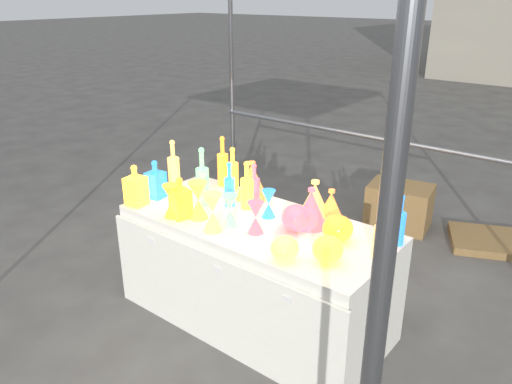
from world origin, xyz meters
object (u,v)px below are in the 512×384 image
Objects in this scene: globe_0 at (328,251)px; lampshade_0 at (252,180)px; display_table at (255,271)px; cardboard_box_closed at (399,206)px; hourglass_0 at (172,201)px; decanter_0 at (135,185)px; bottle_0 at (233,168)px.

globe_0 is 1.01m from lampshade_0.
cardboard_box_closed is at bearing 85.37° from display_table.
hourglass_0 is 0.61m from lampshade_0.
hourglass_0 is (0.34, 0.02, -0.03)m from decanter_0.
bottle_0 is 0.23m from lampshade_0.
cardboard_box_closed is at bearing 74.58° from hourglass_0.
lampshade_0 reaches higher than hourglass_0.
decanter_0 is 0.81m from lampshade_0.
globe_0 is (1.12, -0.51, -0.09)m from bottle_0.
display_table reaches higher than cardboard_box_closed.
lampshade_0 is at bearing 37.42° from decanter_0.
hourglass_0 is (0.01, -0.62, -0.05)m from bottle_0.
bottle_0 is at bearing 53.37° from decanter_0.
decanter_0 is at bearing -176.75° from hourglass_0.
hourglass_0 is (-0.64, -2.31, 0.65)m from cardboard_box_closed.
hourglass_0 is at bearing -149.11° from display_table.
lampshade_0 is (0.21, 0.57, 0.03)m from hourglass_0.
decanter_0 is (-0.81, -0.30, 0.52)m from display_table.
globe_0 is at bearing -14.56° from display_table.
decanter_0 is 1.06× the size of lampshade_0.
bottle_0 is at bearing 169.93° from lampshade_0.
bottle_0 reaches higher than display_table.
lampshade_0 is (-0.42, -1.74, 0.68)m from cardboard_box_closed.
cardboard_box_closed is 1.76× the size of bottle_0.
display_table is 3.18× the size of cardboard_box_closed.
hourglass_0 is at bearing -115.14° from cardboard_box_closed.
globe_0 is at bearing 6.01° from hourglass_0.
cardboard_box_closed is 2.33m from globe_0.
bottle_0 is 1.90× the size of globe_0.
decanter_0 is (-0.98, -2.33, 0.69)m from cardboard_box_closed.
globe_0 reaches higher than display_table.
decanter_0 is 0.34m from hourglass_0.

